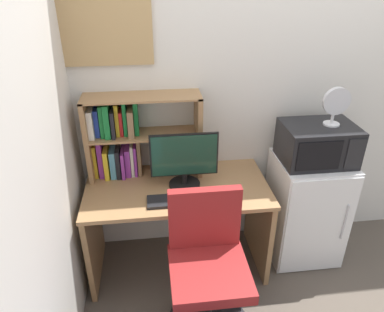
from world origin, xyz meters
TOP-DOWN VIEW (x-y plane):
  - wall_back at (0.40, 0.02)m, footprint 6.40×0.04m
  - desk at (-0.92, -0.33)m, footprint 1.27×0.65m
  - hutch_bookshelf at (-1.24, -0.11)m, footprint 0.80×0.24m
  - monitor at (-0.86, -0.31)m, footprint 0.46×0.22m
  - keyboard at (-0.90, -0.51)m, footprint 0.46×0.14m
  - computer_mouse at (-0.61, -0.51)m, footprint 0.06×0.10m
  - mini_fridge at (0.08, -0.29)m, footprint 0.52×0.49m
  - microwave at (0.08, -0.29)m, footprint 0.50×0.37m
  - desk_fan at (0.15, -0.30)m, footprint 0.19×0.11m
  - desk_chair at (-0.78, -0.85)m, footprint 0.53×0.53m
  - wall_corkboard at (-1.36, -0.01)m, footprint 0.68×0.02m

SIDE VIEW (x-z plane):
  - desk_chair at x=-0.78m, z-range -0.05..0.88m
  - mini_fridge at x=0.08m, z-range 0.00..0.85m
  - desk at x=-0.92m, z-range 0.15..0.87m
  - keyboard at x=-0.90m, z-range 0.73..0.75m
  - computer_mouse at x=-0.61m, z-range 0.73..0.76m
  - monitor at x=-0.86m, z-range 0.73..1.13m
  - microwave at x=0.08m, z-range 0.85..1.12m
  - hutch_bookshelf at x=-1.24m, z-range 0.73..1.32m
  - desk_fan at x=0.15m, z-range 1.14..1.40m
  - wall_back at x=0.40m, z-range 0.00..2.60m
  - wall_corkboard at x=-1.36m, z-range 1.50..1.91m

